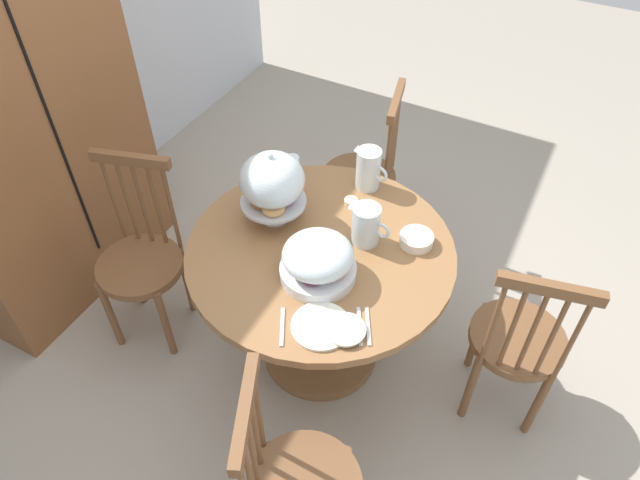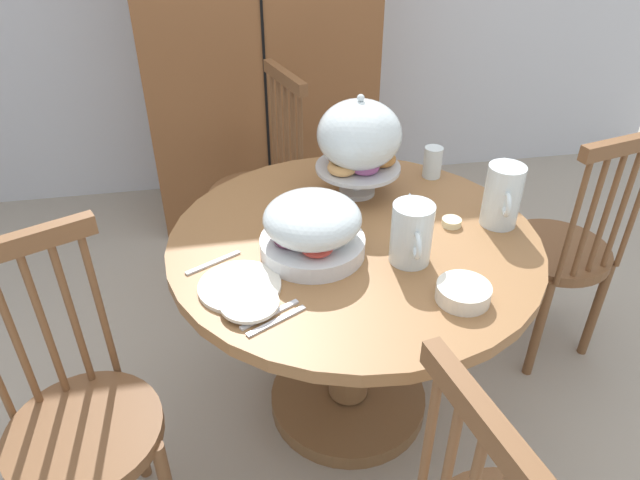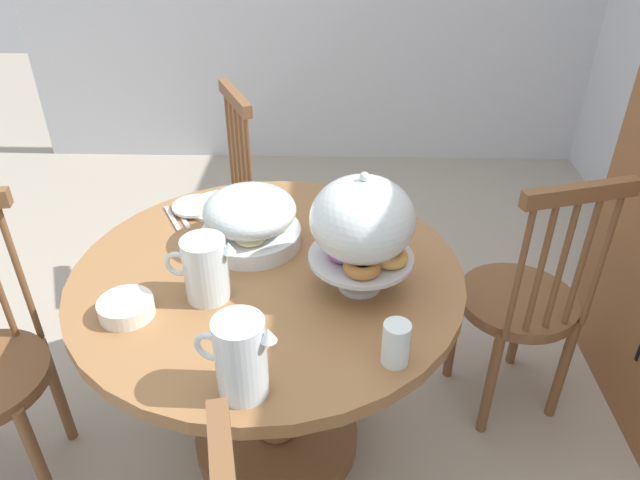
{
  "view_description": "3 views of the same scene",
  "coord_description": "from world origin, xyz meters",
  "px_view_note": "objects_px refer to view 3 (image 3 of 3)",
  "views": [
    {
      "loc": [
        -1.48,
        -0.78,
        2.44
      ],
      "look_at": [
        -0.0,
        -0.01,
        0.79
      ],
      "focal_mm": 32.66,
      "sensor_mm": 36.0,
      "label": 1
    },
    {
      "loc": [
        -0.36,
        -1.43,
        1.7
      ],
      "look_at": [
        -0.1,
        -0.01,
        0.74
      ],
      "focal_mm": 32.77,
      "sensor_mm": 36.0,
      "label": 2
    },
    {
      "loc": [
        1.35,
        0.18,
        1.7
      ],
      "look_at": [
        -0.0,
        0.14,
        0.84
      ],
      "focal_mm": 32.78,
      "sensor_mm": 36.0,
      "label": 3
    }
  ],
  "objects_px": {
    "windsor_chair_by_cabinet": "(521,304)",
    "cereal_bowl": "(126,308)",
    "dining_table": "(271,331)",
    "windsor_chair_facing_door": "(213,215)",
    "drinking_glass": "(396,344)",
    "fruit_platter_covered": "(250,219)",
    "china_plate_large": "(222,206)",
    "butter_dish": "(256,341)",
    "pastry_stand_with_dome": "(362,225)",
    "orange_juice_pitcher": "(241,361)",
    "china_plate_small": "(195,206)",
    "milk_pitcher": "(206,272)"
  },
  "relations": [
    {
      "from": "dining_table",
      "to": "butter_dish",
      "type": "bearing_deg",
      "value": 0.76
    },
    {
      "from": "milk_pitcher",
      "to": "butter_dish",
      "type": "relative_size",
      "value": 3.3
    },
    {
      "from": "orange_juice_pitcher",
      "to": "china_plate_small",
      "type": "bearing_deg",
      "value": -161.1
    },
    {
      "from": "windsor_chair_facing_door",
      "to": "drinking_glass",
      "type": "bearing_deg",
      "value": 29.79
    },
    {
      "from": "dining_table",
      "to": "windsor_chair_by_cabinet",
      "type": "bearing_deg",
      "value": 104.64
    },
    {
      "from": "windsor_chair_by_cabinet",
      "to": "orange_juice_pitcher",
      "type": "xyz_separation_m",
      "value": [
        0.67,
        -0.83,
        0.38
      ]
    },
    {
      "from": "pastry_stand_with_dome",
      "to": "orange_juice_pitcher",
      "type": "height_order",
      "value": "pastry_stand_with_dome"
    },
    {
      "from": "china_plate_small",
      "to": "fruit_platter_covered",
      "type": "bearing_deg",
      "value": 47.35
    },
    {
      "from": "windsor_chair_by_cabinet",
      "to": "china_plate_large",
      "type": "bearing_deg",
      "value": -97.45
    },
    {
      "from": "pastry_stand_with_dome",
      "to": "fruit_platter_covered",
      "type": "xyz_separation_m",
      "value": [
        -0.21,
        -0.32,
        -0.11
      ]
    },
    {
      "from": "pastry_stand_with_dome",
      "to": "china_plate_large",
      "type": "distance_m",
      "value": 0.64
    },
    {
      "from": "pastry_stand_with_dome",
      "to": "china_plate_small",
      "type": "height_order",
      "value": "pastry_stand_with_dome"
    },
    {
      "from": "butter_dish",
      "to": "pastry_stand_with_dome",
      "type": "bearing_deg",
      "value": 133.04
    },
    {
      "from": "fruit_platter_covered",
      "to": "windsor_chair_facing_door",
      "type": "bearing_deg",
      "value": -157.92
    },
    {
      "from": "windsor_chair_by_cabinet",
      "to": "china_plate_small",
      "type": "bearing_deg",
      "value": -95.86
    },
    {
      "from": "pastry_stand_with_dome",
      "to": "china_plate_small",
      "type": "xyz_separation_m",
      "value": [
        -0.4,
        -0.53,
        -0.18
      ]
    },
    {
      "from": "orange_juice_pitcher",
      "to": "drinking_glass",
      "type": "distance_m",
      "value": 0.35
    },
    {
      "from": "dining_table",
      "to": "cereal_bowl",
      "type": "relative_size",
      "value": 7.94
    },
    {
      "from": "china_plate_small",
      "to": "drinking_glass",
      "type": "distance_m",
      "value": 0.92
    },
    {
      "from": "milk_pitcher",
      "to": "cereal_bowl",
      "type": "bearing_deg",
      "value": -67.09
    },
    {
      "from": "cereal_bowl",
      "to": "fruit_platter_covered",
      "type": "bearing_deg",
      "value": 141.24
    },
    {
      "from": "fruit_platter_covered",
      "to": "cereal_bowl",
      "type": "height_order",
      "value": "fruit_platter_covered"
    },
    {
      "from": "pastry_stand_with_dome",
      "to": "cereal_bowl",
      "type": "height_order",
      "value": "pastry_stand_with_dome"
    },
    {
      "from": "china_plate_large",
      "to": "drinking_glass",
      "type": "xyz_separation_m",
      "value": [
        0.71,
        0.52,
        0.05
      ]
    },
    {
      "from": "fruit_platter_covered",
      "to": "orange_juice_pitcher",
      "type": "relative_size",
      "value": 1.54
    },
    {
      "from": "windsor_chair_by_cabinet",
      "to": "pastry_stand_with_dome",
      "type": "height_order",
      "value": "pastry_stand_with_dome"
    },
    {
      "from": "windsor_chair_facing_door",
      "to": "cereal_bowl",
      "type": "bearing_deg",
      "value": -0.51
    },
    {
      "from": "windsor_chair_by_cabinet",
      "to": "china_plate_large",
      "type": "height_order",
      "value": "windsor_chair_by_cabinet"
    },
    {
      "from": "pastry_stand_with_dome",
      "to": "china_plate_small",
      "type": "relative_size",
      "value": 2.29
    },
    {
      "from": "dining_table",
      "to": "drinking_glass",
      "type": "xyz_separation_m",
      "value": [
        0.36,
        0.33,
        0.29
      ]
    },
    {
      "from": "dining_table",
      "to": "windsor_chair_by_cabinet",
      "type": "height_order",
      "value": "windsor_chair_by_cabinet"
    },
    {
      "from": "china_plate_small",
      "to": "windsor_chair_facing_door",
      "type": "bearing_deg",
      "value": -173.43
    },
    {
      "from": "cereal_bowl",
      "to": "china_plate_small",
      "type": "bearing_deg",
      "value": 173.45
    },
    {
      "from": "milk_pitcher",
      "to": "drinking_glass",
      "type": "xyz_separation_m",
      "value": [
        0.23,
        0.47,
        -0.03
      ]
    },
    {
      "from": "windsor_chair_by_cabinet",
      "to": "cereal_bowl",
      "type": "bearing_deg",
      "value": -69.85
    },
    {
      "from": "china_plate_large",
      "to": "pastry_stand_with_dome",
      "type": "bearing_deg",
      "value": 46.56
    },
    {
      "from": "pastry_stand_with_dome",
      "to": "milk_pitcher",
      "type": "bearing_deg",
      "value": -82.17
    },
    {
      "from": "dining_table",
      "to": "drinking_glass",
      "type": "bearing_deg",
      "value": 42.59
    },
    {
      "from": "cereal_bowl",
      "to": "drinking_glass",
      "type": "bearing_deg",
      "value": 77.39
    },
    {
      "from": "dining_table",
      "to": "orange_juice_pitcher",
      "type": "height_order",
      "value": "orange_juice_pitcher"
    },
    {
      "from": "dining_table",
      "to": "china_plate_large",
      "type": "relative_size",
      "value": 5.05
    },
    {
      "from": "windsor_chair_by_cabinet",
      "to": "cereal_bowl",
      "type": "distance_m",
      "value": 1.28
    },
    {
      "from": "drinking_glass",
      "to": "windsor_chair_facing_door",
      "type": "bearing_deg",
      "value": -150.21
    },
    {
      "from": "dining_table",
      "to": "fruit_platter_covered",
      "type": "bearing_deg",
      "value": -155.44
    },
    {
      "from": "china_plate_large",
      "to": "drinking_glass",
      "type": "height_order",
      "value": "drinking_glass"
    },
    {
      "from": "fruit_platter_covered",
      "to": "butter_dish",
      "type": "relative_size",
      "value": 5.0
    },
    {
      "from": "china_plate_small",
      "to": "cereal_bowl",
      "type": "distance_m",
      "value": 0.54
    },
    {
      "from": "fruit_platter_covered",
      "to": "china_plate_small",
      "type": "height_order",
      "value": "fruit_platter_covered"
    },
    {
      "from": "cereal_bowl",
      "to": "windsor_chair_by_cabinet",
      "type": "bearing_deg",
      "value": 110.15
    },
    {
      "from": "dining_table",
      "to": "windsor_chair_by_cabinet",
      "type": "distance_m",
      "value": 0.86
    }
  ]
}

